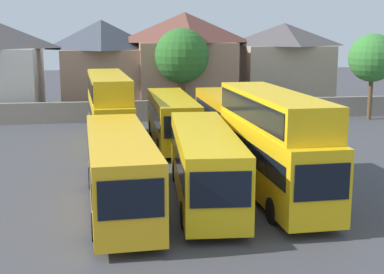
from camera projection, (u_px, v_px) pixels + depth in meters
ground at (164, 132)px, 42.47m from camera, size 140.00×140.00×0.00m
depot_boundary_wall at (157, 111)px, 47.58m from camera, size 56.00×0.50×1.80m
bus_1 at (119, 167)px, 23.76m from camera, size 3.16×11.61×3.41m
bus_2 at (204, 161)px, 24.97m from camera, size 3.29×11.44×3.36m
bus_3 at (273, 139)px, 25.44m from camera, size 2.82×11.27×4.99m
bus_4 at (109, 106)px, 37.05m from camera, size 3.20×11.90×4.90m
bus_5 at (172, 117)px, 37.67m from camera, size 2.69×11.50×3.34m
bus_6 at (227, 116)px, 38.33m from camera, size 2.75×11.40×3.32m
house_terrace_centre at (102, 65)px, 53.25m from camera, size 7.94×8.23×8.85m
house_terrace_right at (185, 60)px, 53.68m from camera, size 9.68×8.09×9.59m
house_terrace_far_right at (284, 65)px, 55.70m from camera, size 9.22×7.13×8.56m
tree_left_of_lot at (373, 58)px, 47.50m from camera, size 4.22×4.22×7.57m
tree_behind_wall at (182, 56)px, 49.47m from camera, size 4.98×4.98×8.05m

